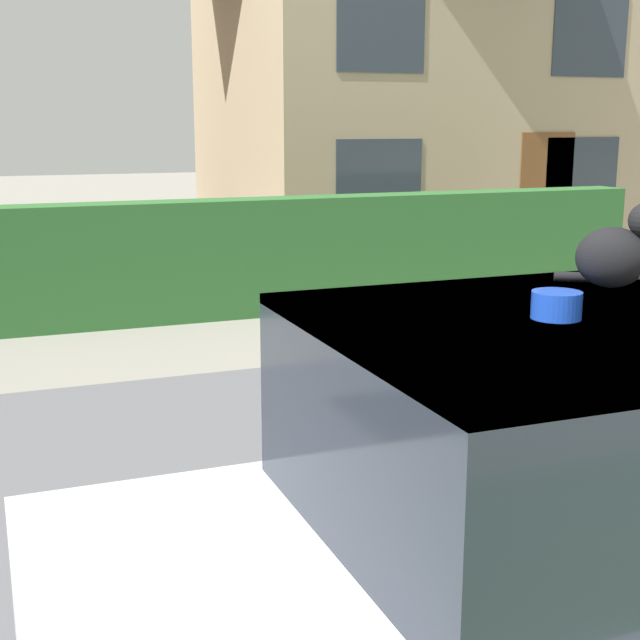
{
  "coord_description": "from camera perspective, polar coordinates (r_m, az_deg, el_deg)",
  "views": [
    {
      "loc": [
        -1.96,
        -0.08,
        2.28
      ],
      "look_at": [
        0.02,
        5.05,
        1.05
      ],
      "focal_mm": 50.0,
      "sensor_mm": 36.0,
      "label": 1
    }
  ],
  "objects": [
    {
      "name": "road_strip",
      "position": [
        5.29,
        2.88,
        -12.86
      ],
      "size": [
        28.0,
        6.76,
        0.01
      ],
      "primitive_type": "cube",
      "color": "#5B5B60",
      "rests_on": "ground"
    },
    {
      "name": "garden_hedge",
      "position": [
        10.43,
        -9.87,
        3.68
      ],
      "size": [
        12.5,
        0.53,
        1.39
      ],
      "primitive_type": "cube",
      "color": "#2D662D",
      "rests_on": "ground"
    },
    {
      "name": "police_car",
      "position": [
        3.54,
        15.32,
        -13.83
      ],
      "size": [
        3.95,
        1.83,
        1.69
      ],
      "rotation": [
        0.0,
        0.0,
        -0.0
      ],
      "color": "black",
      "rests_on": "road_strip"
    },
    {
      "name": "cat",
      "position": [
        3.29,
        18.59,
        4.18
      ],
      "size": [
        0.3,
        0.34,
        0.32
      ],
      "rotation": [
        0.0,
        0.0,
        5.69
      ],
      "color": "black",
      "rests_on": "police_car"
    },
    {
      "name": "house_right",
      "position": [
        16.86,
        5.71,
        17.54
      ],
      "size": [
        6.99,
        5.8,
        7.32
      ],
      "color": "tan",
      "rests_on": "ground"
    }
  ]
}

